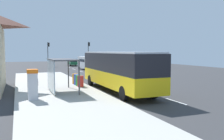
{
  "coord_description": "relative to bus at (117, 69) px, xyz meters",
  "views": [
    {
      "loc": [
        -9.26,
        -18.81,
        3.27
      ],
      "look_at": [
        -1.0,
        2.1,
        1.5
      ],
      "focal_mm": 38.56,
      "sensor_mm": 36.0,
      "label": 1
    }
  ],
  "objects": [
    {
      "name": "ground_plane",
      "position": [
        1.71,
        14.88,
        -1.86
      ],
      "size": [
        56.0,
        92.0,
        0.04
      ],
      "primitive_type": "cube",
      "color": "#38383A"
    },
    {
      "name": "sidewalk_platform",
      "position": [
        -4.69,
        2.88,
        -1.75
      ],
      "size": [
        6.2,
        30.0,
        0.18
      ],
      "primitive_type": "cube",
      "color": "beige",
      "rests_on": "ground"
    },
    {
      "name": "lane_stripe_seg_0",
      "position": [
        1.96,
        -5.12,
        -1.84
      ],
      "size": [
        0.16,
        2.2,
        0.01
      ],
      "primitive_type": "cube",
      "color": "silver",
      "rests_on": "ground"
    },
    {
      "name": "lane_stripe_seg_1",
      "position": [
        1.96,
        -0.12,
        -1.84
      ],
      "size": [
        0.16,
        2.2,
        0.01
      ],
      "primitive_type": "cube",
      "color": "silver",
      "rests_on": "ground"
    },
    {
      "name": "lane_stripe_seg_2",
      "position": [
        1.96,
        4.88,
        -1.84
      ],
      "size": [
        0.16,
        2.2,
        0.01
      ],
      "primitive_type": "cube",
      "color": "silver",
      "rests_on": "ground"
    },
    {
      "name": "lane_stripe_seg_3",
      "position": [
        1.96,
        9.88,
        -1.84
      ],
      "size": [
        0.16,
        2.2,
        0.01
      ],
      "primitive_type": "cube",
      "color": "silver",
      "rests_on": "ground"
    },
    {
      "name": "lane_stripe_seg_4",
      "position": [
        1.96,
        14.88,
        -1.84
      ],
      "size": [
        0.16,
        2.2,
        0.01
      ],
      "primitive_type": "cube",
      "color": "silver",
      "rests_on": "ground"
    },
    {
      "name": "lane_stripe_seg_5",
      "position": [
        1.96,
        19.88,
        -1.84
      ],
      "size": [
        0.16,
        2.2,
        0.01
      ],
      "primitive_type": "cube",
      "color": "silver",
      "rests_on": "ground"
    },
    {
      "name": "lane_stripe_seg_6",
      "position": [
        1.96,
        24.88,
        -1.84
      ],
      "size": [
        0.16,
        2.2,
        0.01
      ],
      "primitive_type": "cube",
      "color": "silver",
      "rests_on": "ground"
    },
    {
      "name": "lane_stripe_seg_7",
      "position": [
        1.96,
        29.88,
        -1.84
      ],
      "size": [
        0.16,
        2.2,
        0.01
      ],
      "primitive_type": "cube",
      "color": "silver",
      "rests_on": "ground"
    },
    {
      "name": "bus",
      "position": [
        0.0,
        0.0,
        0.0
      ],
      "size": [
        2.55,
        11.01,
        3.21
      ],
      "color": "yellow",
      "rests_on": "ground"
    },
    {
      "name": "white_van",
      "position": [
        3.91,
        22.94,
        -0.5
      ],
      "size": [
        2.19,
        5.27,
        2.3
      ],
      "color": "white",
      "rests_on": "ground"
    },
    {
      "name": "sedan_near",
      "position": [
        4.01,
        35.05,
        -1.05
      ],
      "size": [
        1.93,
        4.44,
        1.52
      ],
      "color": "#195933",
      "rests_on": "ground"
    },
    {
      "name": "ticket_machine",
      "position": [
        -6.68,
        -1.93,
        -0.67
      ],
      "size": [
        0.66,
        0.76,
        1.94
      ],
      "color": "silver",
      "rests_on": "sidewalk_platform"
    },
    {
      "name": "recycling_bin_red",
      "position": [
        -2.49,
        2.32,
        -1.19
      ],
      "size": [
        0.52,
        0.52,
        0.95
      ],
      "primitive_type": "cylinder",
      "color": "red",
      "rests_on": "sidewalk_platform"
    },
    {
      "name": "recycling_bin_green",
      "position": [
        -2.49,
        3.02,
        -1.19
      ],
      "size": [
        0.52,
        0.52,
        0.95
      ],
      "primitive_type": "cylinder",
      "color": "green",
      "rests_on": "sidewalk_platform"
    },
    {
      "name": "recycling_bin_blue",
      "position": [
        -2.49,
        3.72,
        -1.19
      ],
      "size": [
        0.52,
        0.52,
        0.95
      ],
      "primitive_type": "cylinder",
      "color": "blue",
      "rests_on": "sidewalk_platform"
    },
    {
      "name": "recycling_bin_orange",
      "position": [
        -2.49,
        4.42,
        -1.19
      ],
      "size": [
        0.52,
        0.52,
        0.95
      ],
      "primitive_type": "cylinder",
      "color": "orange",
      "rests_on": "sidewalk_platform"
    },
    {
      "name": "traffic_light_near_side",
      "position": [
        7.21,
        33.44,
        1.65
      ],
      "size": [
        0.49,
        0.28,
        5.28
      ],
      "color": "#2D2D2D",
      "rests_on": "ground"
    },
    {
      "name": "traffic_light_far_side",
      "position": [
        -1.39,
        34.24,
        1.56
      ],
      "size": [
        0.49,
        0.28,
        5.13
      ],
      "color": "#2D2D2D",
      "rests_on": "ground"
    },
    {
      "name": "bus_shelter",
      "position": [
        -4.7,
        0.4,
        0.25
      ],
      "size": [
        1.8,
        4.0,
        2.5
      ],
      "color": "#4C4C51",
      "rests_on": "sidewalk_platform"
    }
  ]
}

